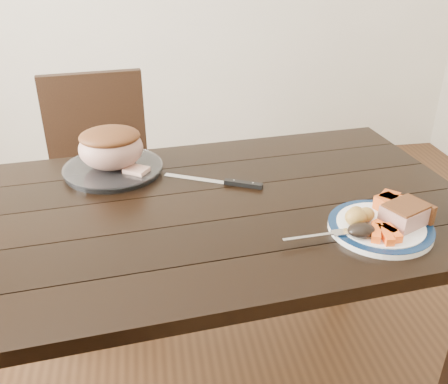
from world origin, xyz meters
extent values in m
cube|color=black|center=(0.00, 0.00, 0.73)|extent=(1.68, 1.05, 0.04)
cube|color=black|center=(0.68, 0.44, 0.35)|extent=(0.07, 0.07, 0.71)
cube|color=black|center=(-0.31, 0.65, 0.45)|extent=(0.46, 0.46, 0.04)
cube|color=black|center=(-0.34, 0.85, 0.70)|extent=(0.42, 0.09, 0.46)
cube|color=black|center=(-0.16, 0.85, 0.21)|extent=(0.04, 0.04, 0.43)
cube|color=black|center=(-0.11, 0.49, 0.21)|extent=(0.04, 0.04, 0.43)
cube|color=black|center=(-0.51, 0.81, 0.21)|extent=(0.04, 0.04, 0.43)
cube|color=black|center=(-0.47, 0.45, 0.21)|extent=(0.04, 0.04, 0.43)
cylinder|color=white|center=(0.47, -0.20, 0.76)|extent=(0.27, 0.27, 0.02)
torus|color=#0C1F3D|center=(0.47, -0.20, 0.77)|extent=(0.27, 0.27, 0.02)
cylinder|color=white|center=(-0.24, 0.27, 0.76)|extent=(0.31, 0.31, 0.02)
cube|color=tan|center=(0.53, -0.21, 0.79)|extent=(0.13, 0.12, 0.05)
ellipsoid|color=gold|center=(0.39, -0.20, 0.79)|extent=(0.06, 0.05, 0.05)
ellipsoid|color=gold|center=(0.43, -0.18, 0.79)|extent=(0.05, 0.04, 0.04)
ellipsoid|color=gold|center=(0.41, -0.17, 0.79)|extent=(0.04, 0.04, 0.04)
cube|color=#FF5B15|center=(0.42, -0.26, 0.78)|extent=(0.05, 0.07, 0.02)
cube|color=#FF5B15|center=(0.44, -0.27, 0.78)|extent=(0.03, 0.07, 0.02)
cube|color=#FF5B15|center=(0.46, -0.24, 0.78)|extent=(0.05, 0.07, 0.02)
cube|color=#FF5B15|center=(0.47, -0.26, 0.78)|extent=(0.03, 0.07, 0.02)
cube|color=#E65419|center=(0.54, -0.15, 0.79)|extent=(0.06, 0.06, 0.04)
cube|color=#E65419|center=(0.51, -0.13, 0.79)|extent=(0.07, 0.06, 0.04)
cube|color=#E65419|center=(0.52, -0.12, 0.79)|extent=(0.07, 0.07, 0.04)
ellipsoid|color=black|center=(0.39, -0.25, 0.79)|extent=(0.07, 0.05, 0.03)
cube|color=silver|center=(0.26, -0.23, 0.77)|extent=(0.14, 0.02, 0.00)
cube|color=silver|center=(0.35, -0.23, 0.77)|extent=(0.05, 0.03, 0.00)
ellipsoid|color=tan|center=(-0.24, 0.27, 0.83)|extent=(0.20, 0.18, 0.13)
cube|color=tan|center=(-0.16, 0.21, 0.78)|extent=(0.09, 0.08, 0.02)
cube|color=silver|center=(0.02, 0.17, 0.75)|extent=(0.19, 0.11, 0.00)
cube|color=black|center=(0.16, 0.10, 0.76)|extent=(0.12, 0.07, 0.01)
camera|label=1|loc=(-0.12, -1.23, 1.45)|focal=40.00mm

